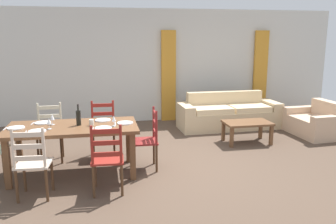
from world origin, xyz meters
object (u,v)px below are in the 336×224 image
Objects in this scene: wine_bottle at (78,117)px; coffee_table at (247,125)px; dining_chair_near_right at (107,159)px; dining_table at (73,132)px; dining_chair_far_left at (50,132)px; wine_glass_near_right at (114,119)px; wine_glass_far_left at (52,118)px; dining_chair_head_east at (148,139)px; couch at (228,115)px; coffee_cup_primary at (92,123)px; dining_chair_near_left at (32,163)px; wine_glass_near_left at (49,122)px; armchair_upholstered at (316,123)px; dining_chair_far_right at (103,129)px.

wine_bottle is 3.31m from coffee_table.
dining_table is at bearing 121.89° from dining_chair_near_right.
wine_glass_near_right is (1.03, -0.85, 0.38)m from dining_chair_far_left.
wine_glass_far_left is (-0.78, 0.91, 0.38)m from dining_chair_near_right.
dining_table is 1.14m from dining_chair_head_east.
couch is (2.67, 2.37, -0.57)m from wine_glass_near_right.
dining_table is 0.65m from wine_glass_near_right.
coffee_cup_primary is (0.19, -0.06, -0.07)m from wine_bottle.
dining_chair_near_left is at bearing 178.39° from dining_chair_near_right.
dining_table is at bearing 167.39° from wine_glass_near_right.
dining_chair_head_east is 10.67× the size of coffee_cup_primary.
wine_glass_near_left is (0.14, 0.62, 0.38)m from dining_chair_near_left.
dining_chair_near_right is 0.84m from coffee_cup_primary.
wine_glass_near_left is at bearing -156.38° from dining_table.
armchair_upholstered is at bearing 18.51° from dining_chair_head_east.
dining_table is at bearing -164.77° from wine_bottle.
dining_chair_far_left reaches higher than couch.
dining_chair_near_left is 4.77m from couch.
dining_chair_near_right reaches higher than armchair_upholstered.
wine_glass_far_left is at bearing 164.45° from coffee_cup_primary.
dining_chair_near_left is at bearing -103.05° from wine_glass_near_left.
coffee_cup_primary is at bearing 44.66° from dining_chair_near_left.
armchair_upholstered is at bearing -30.69° from couch.
coffee_cup_primary is at bearing -142.82° from couch.
dining_chair_near_right is 1.75m from dining_chair_far_left.
dining_chair_far_left is 5.35m from armchair_upholstered.
wine_glass_near_left reaches higher than coffee_cup_primary.
couch reaches higher than armchair_upholstered.
coffee_cup_primary is (0.57, -0.16, -0.07)m from wine_glass_far_left.
dining_chair_far_left reaches higher than coffee_table.
dining_chair_near_right is at bearing -128.86° from dining_chair_head_east.
armchair_upholstered is (5.31, 0.56, -0.23)m from dining_chair_far_left.
coffee_cup_primary is (-0.32, 0.10, -0.07)m from wine_glass_near_right.
dining_chair_far_left is at bearing -178.13° from dining_chair_far_right.
wine_bottle is at bearing 21.70° from wine_glass_near_left.
wine_glass_near_right is 1.00× the size of wine_glass_far_left.
coffee_cup_primary is at bearing -6.39° from dining_table.
dining_chair_near_left reaches higher than couch.
dining_chair_near_right is 1.07× the size of coffee_table.
dining_chair_far_right is 0.99m from dining_chair_head_east.
wine_glass_near_right is (0.16, -0.88, 0.38)m from dining_chair_far_right.
dining_chair_near_right reaches higher than wine_glass_near_right.
wine_glass_near_left is at bearing -164.84° from armchair_upholstered.
armchair_upholstered is at bearing 15.16° from wine_glass_near_left.
dining_table is at bearing -165.40° from armchair_upholstered.
dining_chair_near_left is 1.28m from wine_glass_near_right.
dining_chair_near_right reaches higher than couch.
coffee_cup_primary is at bearing -46.69° from dining_chair_far_left.
coffee_table is at bearing -171.39° from armchair_upholstered.
dining_chair_head_east is at bearing 25.99° from dining_chair_near_left.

